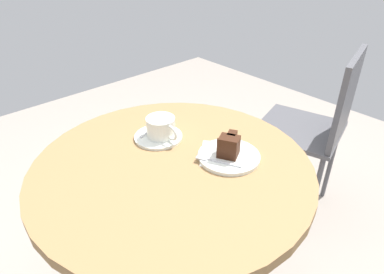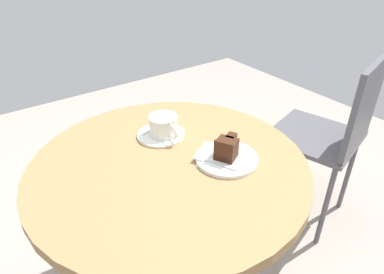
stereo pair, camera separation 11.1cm
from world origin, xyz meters
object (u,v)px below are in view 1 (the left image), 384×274
(teaspoon, at_px, (150,129))
(fork, at_px, (213,160))
(cake_slice, at_px, (229,146))
(saucer, at_px, (158,137))
(coffee_cup, at_px, (161,127))
(cake_plate, at_px, (229,156))
(napkin, at_px, (227,154))
(cafe_chair, at_px, (318,122))

(teaspoon, bearing_deg, fork, -106.98)
(teaspoon, xyz_separation_m, cake_slice, (0.29, 0.09, 0.03))
(saucer, distance_m, cake_slice, 0.26)
(fork, bearing_deg, saucer, -17.58)
(teaspoon, bearing_deg, cake_slice, -95.62)
(coffee_cup, height_order, cake_plate, coffee_cup)
(fork, height_order, napkin, fork)
(teaspoon, bearing_deg, coffee_cup, -108.08)
(coffee_cup, distance_m, teaspoon, 0.07)
(saucer, xyz_separation_m, napkin, (0.23, 0.10, -0.00))
(saucer, height_order, coffee_cup, coffee_cup)
(cake_slice, xyz_separation_m, napkin, (-0.01, 0.01, -0.04))
(cake_plate, distance_m, napkin, 0.02)
(cafe_chair, bearing_deg, saucer, -28.37)
(coffee_cup, xyz_separation_m, cake_plate, (0.24, 0.08, -0.04))
(saucer, distance_m, napkin, 0.25)
(saucer, relative_size, teaspoon, 1.77)
(teaspoon, bearing_deg, napkin, -93.42)
(coffee_cup, distance_m, napkin, 0.24)
(cake_slice, bearing_deg, cafe_chair, 94.78)
(coffee_cup, height_order, napkin, coffee_cup)
(coffee_cup, relative_size, napkin, 0.63)
(cake_plate, height_order, fork, fork)
(cake_slice, relative_size, fork, 0.70)
(cake_slice, distance_m, fork, 0.07)
(cake_slice, distance_m, napkin, 0.04)
(saucer, bearing_deg, fork, 7.15)
(coffee_cup, relative_size, fork, 0.98)
(napkin, relative_size, cafe_chair, 0.24)
(coffee_cup, height_order, cake_slice, cake_slice)
(teaspoon, distance_m, fork, 0.29)
(napkin, xyz_separation_m, cafe_chair, (-0.05, 0.70, -0.16))
(teaspoon, height_order, napkin, teaspoon)
(cake_plate, xyz_separation_m, napkin, (-0.02, 0.01, -0.00))
(cake_plate, bearing_deg, fork, -99.57)
(cake_plate, relative_size, cake_slice, 2.06)
(coffee_cup, relative_size, cake_slice, 1.40)
(napkin, bearing_deg, cafe_chair, 93.73)
(teaspoon, relative_size, fork, 0.69)
(cake_slice, bearing_deg, napkin, 149.89)
(cafe_chair, bearing_deg, napkin, -11.66)
(saucer, distance_m, fork, 0.24)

